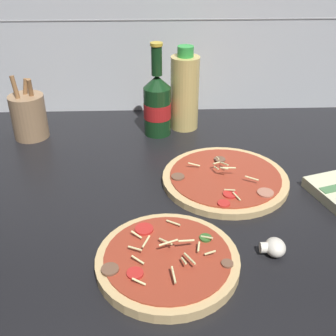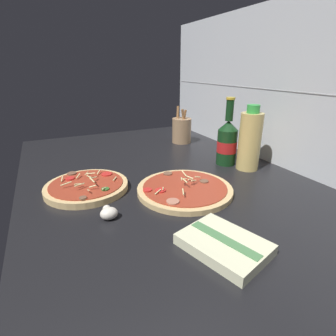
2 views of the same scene
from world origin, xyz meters
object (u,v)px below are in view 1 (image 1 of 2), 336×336
object	(u,v)px
oil_bottle	(185,92)
utensil_crock	(29,116)
beer_bottle	(157,104)
mushroom_left	(274,247)
pizza_near	(167,261)
pizza_far	(225,179)

from	to	relation	value
oil_bottle	utensil_crock	distance (cm)	43.19
beer_bottle	oil_bottle	size ratio (longest dim) A/B	1.08
beer_bottle	utensil_crock	world-z (taller)	beer_bottle
oil_bottle	mushroom_left	size ratio (longest dim) A/B	5.10
pizza_near	pizza_far	size ratio (longest dim) A/B	0.87
pizza_near	mushroom_left	size ratio (longest dim) A/B	5.46
pizza_far	utensil_crock	xyz separation A→B (cm)	(-49.96, 25.69, 5.31)
beer_bottle	pizza_near	bearing A→B (deg)	-89.10
beer_bottle	mushroom_left	distance (cm)	55.11
pizza_near	pizza_far	distance (cm)	30.08
pizza_near	oil_bottle	world-z (taller)	oil_bottle
mushroom_left	utensil_crock	size ratio (longest dim) A/B	0.26
beer_bottle	utensil_crock	xyz separation A→B (cm)	(-34.93, -0.85, -2.64)
pizza_near	mushroom_left	xyz separation A→B (cm)	(19.20, 2.25, 0.42)
pizza_far	utensil_crock	distance (cm)	56.43
pizza_far	beer_bottle	distance (cm)	31.52
pizza_near	utensil_crock	world-z (taller)	utensil_crock
oil_bottle	mushroom_left	distance (cm)	56.83
pizza_near	utensil_crock	bearing A→B (deg)	124.41
pizza_far	beer_bottle	bearing A→B (deg)	119.53
oil_bottle	pizza_far	bearing A→B (deg)	-76.56
beer_bottle	pizza_far	bearing A→B (deg)	-60.47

